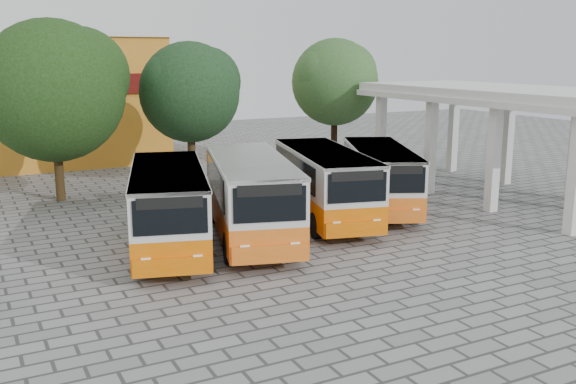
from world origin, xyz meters
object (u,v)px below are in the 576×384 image
bus_centre_left (251,193)px  bus_far_right (380,174)px  bus_centre_right (325,180)px  bus_far_left (168,203)px

bus_centre_left → bus_far_right: size_ratio=1.09×
bus_centre_right → bus_far_right: size_ratio=1.03×
bus_centre_right → bus_far_left: bearing=-157.6°
bus_far_left → bus_centre_left: (3.19, -0.13, 0.09)m
bus_far_left → bus_far_right: bus_far_left is taller
bus_centre_right → bus_far_right: bearing=22.4°
bus_centre_left → bus_centre_right: (3.97, 1.19, -0.08)m
bus_far_left → bus_far_right: 10.47m
bus_centre_left → bus_centre_right: bus_centre_left is taller
bus_centre_left → bus_centre_right: 4.14m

